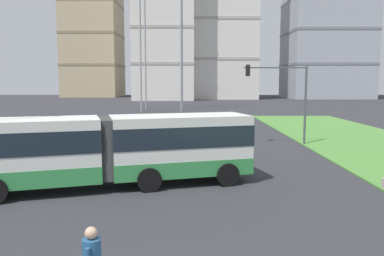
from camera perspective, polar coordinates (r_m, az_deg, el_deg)
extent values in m
cube|color=silver|center=(17.50, -1.67, -2.31)|extent=(6.45, 4.02, 2.55)
cube|color=#338C47|center=(17.67, -1.66, -5.27)|extent=(6.48, 4.05, 0.70)
cube|color=#19232D|center=(17.44, -1.68, -0.93)|extent=(6.50, 4.07, 0.90)
cube|color=silver|center=(17.04, -21.96, -3.05)|extent=(5.71, 3.92, 2.55)
cube|color=#338C47|center=(17.22, -21.83, -6.08)|extent=(5.73, 3.94, 0.70)
cube|color=#19232D|center=(16.98, -22.03, -1.63)|extent=(5.76, 3.97, 0.90)
cylinder|color=#383838|center=(17.05, -11.52, -2.69)|extent=(2.40, 2.40, 2.45)
cylinder|color=black|center=(19.40, 2.64, -5.10)|extent=(1.04, 0.54, 1.00)
cylinder|color=black|center=(17.10, 5.27, -6.74)|extent=(1.04, 0.54, 1.00)
cylinder|color=black|center=(18.64, -7.39, -5.64)|extent=(1.04, 0.54, 1.00)
cylinder|color=black|center=(16.23, -6.13, -7.48)|extent=(1.04, 0.54, 1.00)
cylinder|color=black|center=(18.65, -25.48, -6.24)|extent=(1.04, 0.56, 1.00)
sphere|color=#F9EFC6|center=(19.43, 6.40, -4.22)|extent=(0.24, 0.24, 0.24)
sphere|color=#F9EFC6|center=(17.80, 8.57, -5.26)|extent=(0.24, 0.24, 0.24)
cube|color=#19234C|center=(29.85, -10.91, -0.89)|extent=(4.45, 1.93, 0.80)
cube|color=black|center=(29.80, -11.22, 0.44)|extent=(2.43, 1.75, 0.60)
cylinder|color=black|center=(30.47, -7.77, -1.17)|extent=(0.65, 0.24, 0.64)
cylinder|color=black|center=(28.72, -8.37, -1.67)|extent=(0.65, 0.24, 0.64)
cylinder|color=black|center=(31.11, -13.23, -1.13)|extent=(0.65, 0.24, 0.64)
cylinder|color=black|center=(29.39, -14.13, -1.61)|extent=(0.65, 0.24, 0.64)
cylinder|color=#23517A|center=(8.11, -14.26, -17.29)|extent=(0.36, 0.36, 0.60)
sphere|color=tan|center=(7.95, -14.35, -14.52)|extent=(0.24, 0.24, 0.24)
cylinder|color=#23517A|center=(8.34, -13.74, -16.95)|extent=(0.10, 0.10, 0.55)
cylinder|color=#474C51|center=(28.97, 16.19, 3.20)|extent=(0.16, 0.16, 5.66)
cylinder|color=#474C51|center=(28.41, 12.04, 8.56)|extent=(4.40, 0.10, 0.10)
cube|color=black|center=(28.07, 8.19, 8.25)|extent=(0.28, 0.28, 0.80)
sphere|color=red|center=(28.08, 8.20, 8.76)|extent=(0.16, 0.16, 0.16)
sphere|color=yellow|center=(28.07, 8.19, 8.23)|extent=(0.16, 0.16, 0.16)
sphere|color=green|center=(28.06, 8.18, 7.70)|extent=(0.16, 0.16, 0.16)
cube|color=tan|center=(125.97, -14.16, 16.78)|extent=(15.79, 17.71, 53.82)
cube|color=#85765B|center=(124.05, -13.93, 8.76)|extent=(15.99, 17.91, 0.70)
cube|color=#85765B|center=(124.72, -14.05, 12.88)|extent=(15.99, 17.91, 0.70)
cube|color=#85765B|center=(126.03, -14.17, 16.94)|extent=(15.99, 17.91, 0.70)
cube|color=silver|center=(103.72, -3.88, 15.89)|extent=(14.76, 19.29, 42.08)
cube|color=#A4A099|center=(102.48, -3.83, 9.10)|extent=(14.96, 19.49, 0.70)
cube|color=#A4A099|center=(103.18, -3.86, 13.78)|extent=(14.96, 19.49, 0.70)
cube|color=silver|center=(108.32, 4.67, 17.43)|extent=(17.04, 15.28, 49.28)
cube|color=#A4A099|center=(106.58, 4.59, 9.78)|extent=(17.24, 15.48, 0.70)
cube|color=#A4A099|center=(107.56, 4.64, 15.03)|extent=(17.24, 15.48, 0.70)
cube|color=#9EA3AD|center=(116.95, 19.05, 14.86)|extent=(20.90, 19.72, 43.51)
cube|color=gray|center=(115.75, 18.81, 8.63)|extent=(21.10, 19.92, 0.70)
cube|color=gray|center=(116.42, 18.97, 12.91)|extent=(21.10, 19.92, 0.70)
cube|color=gray|center=(117.73, 19.14, 17.12)|extent=(21.10, 19.92, 0.70)
cylinder|color=gray|center=(65.86, -1.36, 16.46)|extent=(0.24, 0.24, 31.23)
cylinder|color=gray|center=(66.28, -6.77, 16.35)|extent=(0.24, 0.24, 31.23)
cylinder|color=gray|center=(59.96, -1.51, 17.43)|extent=(0.24, 0.24, 31.23)
cylinder|color=gray|center=(60.42, -7.48, 17.29)|extent=(0.24, 0.24, 31.23)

